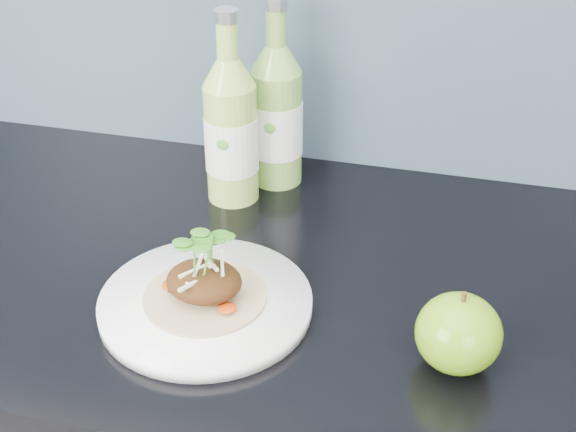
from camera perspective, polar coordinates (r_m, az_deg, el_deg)
name	(u,v)px	position (r m, az deg, el deg)	size (l,w,h in m)	color
dinner_plate	(206,304)	(0.91, -5.88, -6.21)	(0.32, 0.32, 0.02)	white
pork_taco	(204,278)	(0.89, -6.00, -4.40)	(0.14, 0.14, 0.09)	tan
green_apple	(459,333)	(0.83, 12.03, -8.16)	(0.09, 0.09, 0.09)	#5E900F
cider_bottle_left	(231,131)	(1.07, -4.07, 6.06)	(0.08, 0.08, 0.26)	#A5C753
cider_bottle_right	(277,116)	(1.11, -0.81, 7.16)	(0.09, 0.09, 0.26)	#7DB049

